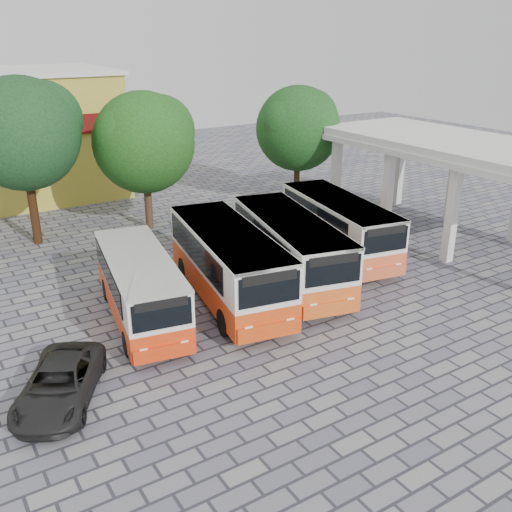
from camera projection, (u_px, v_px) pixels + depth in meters
ground at (349, 314)px, 22.88m from camera, size 90.00×90.00×0.00m
terminal_shelter at (459, 149)px, 29.43m from camera, size 6.80×15.80×5.40m
bus_far_left at (140, 284)px, 21.83m from camera, size 3.50×7.73×2.67m
bus_centre_left at (228, 261)px, 23.43m from camera, size 4.03×8.90×3.08m
bus_centre_right at (290, 246)px, 25.09m from camera, size 4.38×8.86×3.04m
bus_far_right at (339, 224)px, 28.23m from camera, size 3.89×8.47×2.92m
tree_left at (23, 130)px, 28.47m from camera, size 5.99×5.71×8.66m
tree_middle at (145, 139)px, 31.07m from camera, size 5.82×5.55×7.70m
tree_right at (299, 126)px, 35.36m from camera, size 5.51×5.25×7.58m
parked_car at (60, 384)px, 17.30m from camera, size 3.98×4.85×1.23m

